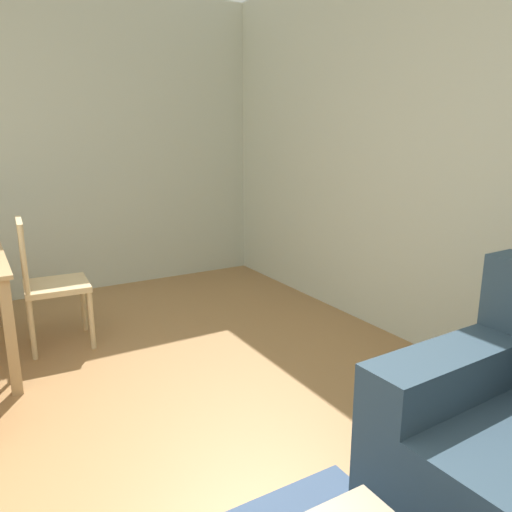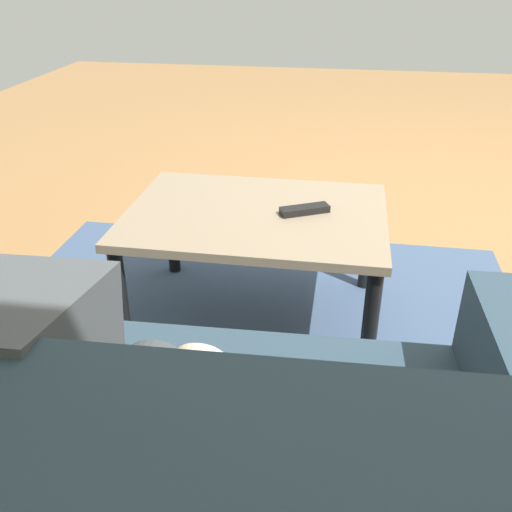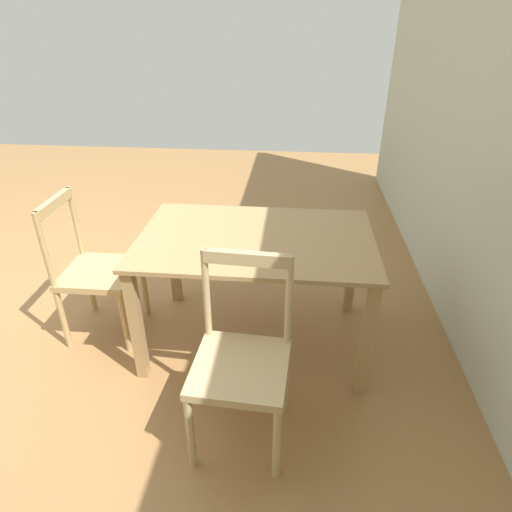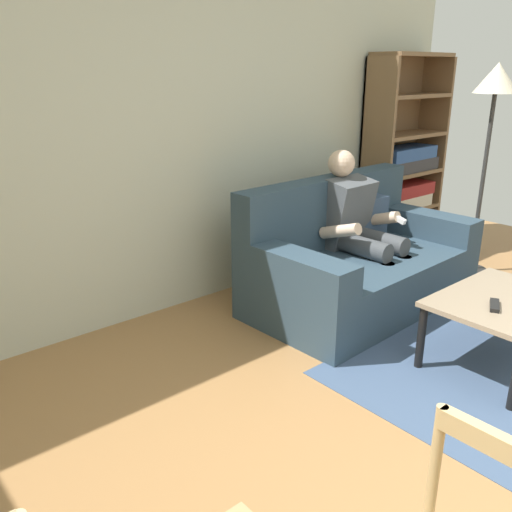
% 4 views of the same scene
% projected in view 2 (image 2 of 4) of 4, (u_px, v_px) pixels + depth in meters
% --- Properties ---
extents(ground_plane, '(8.50, 8.50, 0.00)m').
position_uv_depth(ground_plane, '(500.00, 225.00, 2.87)').
color(ground_plane, '#9E7042').
extents(person_lounging, '(0.60, 0.87, 1.16)m').
position_uv_depth(person_lounging, '(4.00, 462.00, 0.80)').
color(person_lounging, '#4C5156').
rests_on(person_lounging, ground_plane).
extents(coffee_table, '(0.89, 0.66, 0.44)m').
position_uv_depth(coffee_table, '(256.00, 226.00, 1.97)').
color(coffee_table, gray).
rests_on(coffee_table, ground_plane).
extents(tv_remote, '(0.17, 0.12, 0.02)m').
position_uv_depth(tv_remote, '(305.00, 210.00, 1.93)').
color(tv_remote, black).
rests_on(tv_remote, coffee_table).
extents(area_rug, '(2.00, 1.40, 0.01)m').
position_uv_depth(area_rug, '(256.00, 316.00, 2.15)').
color(area_rug, '#3D5170').
rests_on(area_rug, ground_plane).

